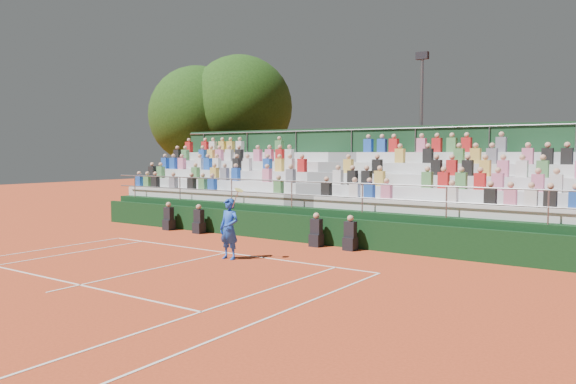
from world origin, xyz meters
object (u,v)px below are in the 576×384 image
Objects in this scene: tennis_player at (229,229)px; floodlight_mast at (421,123)px; tree_west at (198,115)px; tree_east at (240,108)px.

tennis_player is 0.27× the size of floodlight_mast.
tree_east reaches higher than tree_west.
tree_west reaches higher than tennis_player.
tree_west is 13.77m from floodlight_mast.
tree_west is 1.05× the size of floodlight_mast.
tree_east reaches higher than floodlight_mast.
tree_west is (-12.79, 11.89, 4.61)m from tennis_player.
tree_east is 1.12× the size of floodlight_mast.
tree_west reaches higher than floodlight_mast.
floodlight_mast is at bearing 86.10° from tennis_player.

